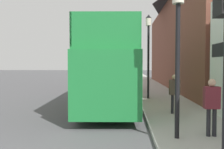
{
  "coord_description": "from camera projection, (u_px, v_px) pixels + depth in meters",
  "views": [
    {
      "loc": [
        3.84,
        -3.83,
        2.23
      ],
      "look_at": [
        3.13,
        9.95,
        1.68
      ],
      "focal_mm": 42.0,
      "sensor_mm": 36.0,
      "label": 1
    }
  ],
  "objects": [
    {
      "name": "pedestrian_third",
      "position": [
        174.0,
        90.0,
        11.02
      ],
      "size": [
        0.43,
        0.24,
        1.65
      ],
      "color": "#232328",
      "rests_on": "sidewalk"
    },
    {
      "name": "pedestrian_second",
      "position": [
        212.0,
        102.0,
        7.54
      ],
      "size": [
        0.44,
        0.24,
        1.67
      ],
      "color": "#232328",
      "rests_on": "sidewalk"
    },
    {
      "name": "brick_terrace_rear",
      "position": [
        197.0,
        29.0,
        24.55
      ],
      "size": [
        6.0,
        25.14,
        11.01
      ],
      "color": "brown",
      "rests_on": "ground_plane"
    },
    {
      "name": "lamp_post_nearest",
      "position": [
        178.0,
        29.0,
        7.27
      ],
      "size": [
        0.35,
        0.35,
        4.44
      ],
      "color": "black",
      "rests_on": "sidewalk"
    },
    {
      "name": "parked_car_ahead_of_bus",
      "position": [
        122.0,
        83.0,
        21.28
      ],
      "size": [
        1.91,
        4.18,
        1.45
      ],
      "rotation": [
        0.0,
        0.0,
        -0.04
      ],
      "color": "silver",
      "rests_on": "ground_plane"
    },
    {
      "name": "tour_bus",
      "position": [
        108.0,
        73.0,
        13.67
      ],
      "size": [
        2.9,
        9.87,
        4.04
      ],
      "rotation": [
        0.0,
        0.0,
        0.04
      ],
      "color": "#1E7A38",
      "rests_on": "ground_plane"
    },
    {
      "name": "sidewalk",
      "position": [
        153.0,
        90.0,
        21.75
      ],
      "size": [
        2.93,
        108.0,
        0.14
      ],
      "color": "#ADAAA3",
      "rests_on": "ground_plane"
    },
    {
      "name": "ground_plane",
      "position": [
        85.0,
        87.0,
        25.07
      ],
      "size": [
        144.0,
        144.0,
        0.0
      ],
      "primitive_type": "plane",
      "color": "#4C4C4F"
    },
    {
      "name": "lamp_post_second",
      "position": [
        148.0,
        41.0,
        15.87
      ],
      "size": [
        0.35,
        0.35,
        5.09
      ],
      "color": "black",
      "rests_on": "sidewalk"
    }
  ]
}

